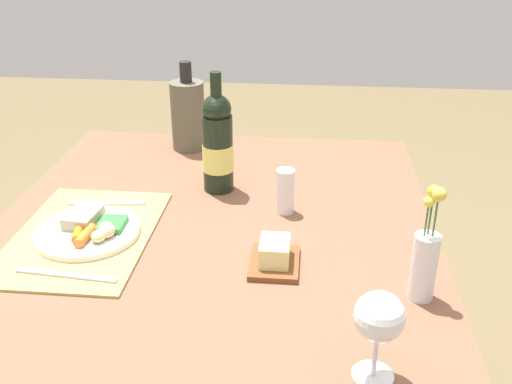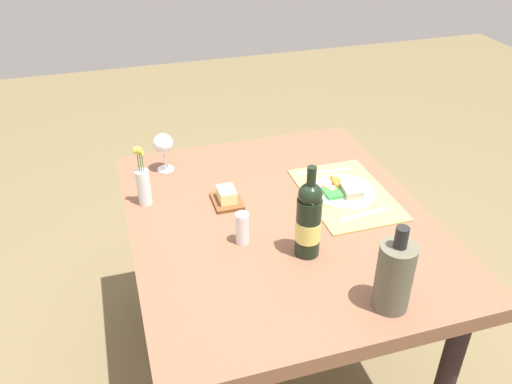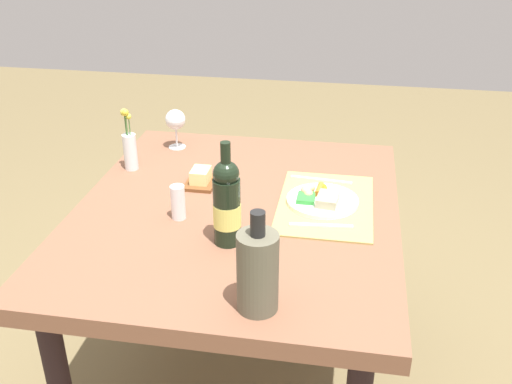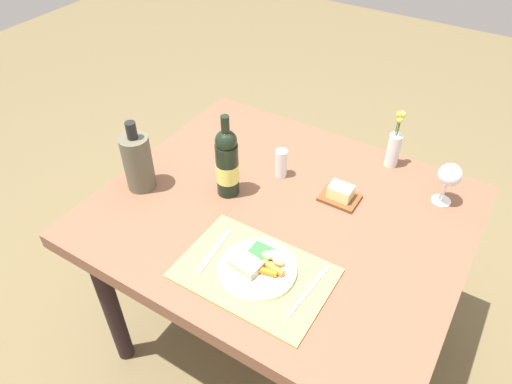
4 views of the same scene
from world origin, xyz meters
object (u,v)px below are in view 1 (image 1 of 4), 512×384
Objects in this scene: wine_glass at (379,319)px; cooler_bottle at (188,114)px; dining_table at (213,259)px; salt_shaker at (285,191)px; flower_vase at (425,259)px; wine_bottle at (218,144)px; butter_dish at (275,256)px; dinner_plate at (89,230)px; knife at (66,275)px; fork at (107,203)px.

cooler_bottle is at bearing -152.73° from wine_glass.
dining_table is 0.54m from cooler_bottle.
flower_vase reaches higher than salt_shaker.
cooler_bottle is (-0.28, -0.13, -0.02)m from wine_bottle.
butter_dish is (-0.30, -0.17, -0.09)m from wine_glass.
butter_dish reaches higher than dining_table.
flower_vase is at bearing 62.67° from dining_table.
dinner_plate is at bearing -122.31° from wine_glass.
dinner_plate is at bearing -11.49° from cooler_bottle.
knife is 0.63m from wine_glass.
fork is at bearing -175.60° from dinner_plate.
wine_glass is (0.54, 0.17, 0.06)m from salt_shaker.
cooler_bottle reaches higher than butter_dish.
knife is 1.95× the size of salt_shaker.
dinner_plate is 0.75× the size of wine_bottle.
dining_table is at bearing 17.23° from cooler_bottle.
wine_bottle reaches higher than flower_vase.
salt_shaker is 0.22m from wine_bottle.
dinner_plate is 0.39m from wine_bottle.
cooler_bottle is (-0.63, -0.30, 0.08)m from butter_dish.
flower_vase reaches higher than butter_dish.
flower_vase is at bearing 73.87° from butter_dish.
wine_glass is 1.20× the size of butter_dish.
flower_vase is (0.08, 0.28, 0.06)m from butter_dish.
wine_bottle is (-0.21, -0.02, 0.21)m from dining_table.
knife is 0.51m from wine_bottle.
fork is 0.44m from salt_shaker.
cooler_bottle is (-0.39, -0.31, 0.05)m from salt_shaker.
wine_glass is at bearing 43.46° from fork.
knife is 0.53m from salt_shaker.
butter_dish is at bearing 25.84° from cooler_bottle.
flower_vase is at bearing 77.52° from dinner_plate.
cooler_bottle is at bearing -162.77° from dining_table.
dinner_plate is 1.49× the size of wine_glass.
dining_table is 7.72× the size of wine_glass.
dinner_plate is (0.07, -0.26, 0.11)m from dining_table.
wine_bottle is 0.62m from flower_vase.
wine_bottle is (-0.65, -0.34, 0.01)m from wine_glass.
wine_glass is at bearing 30.15° from butter_dish.
dining_table is 5.19× the size of dinner_plate.
fork is 0.48m from butter_dish.
wine_bottle is at bearing 110.19° from fork.
wine_bottle is (-0.12, 0.26, 0.12)m from fork.
wine_glass reaches higher than salt_shaker.
butter_dish is (0.22, 0.43, 0.01)m from fork.
knife is (0.23, -0.25, 0.10)m from dining_table.
fork is at bearing -64.28° from wine_bottle.
flower_vase is (-0.01, 0.69, 0.07)m from knife.
wine_bottle reaches higher than butter_dish.
wine_bottle is 1.17× the size of cooler_bottle.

